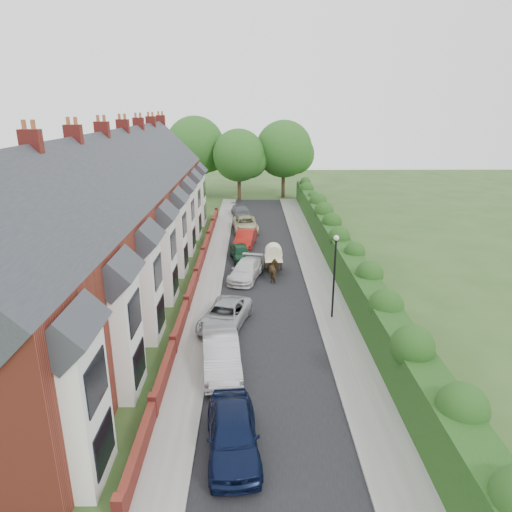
{
  "coord_description": "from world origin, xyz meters",
  "views": [
    {
      "loc": [
        -1.36,
        -20.57,
        12.08
      ],
      "look_at": [
        -1.06,
        9.28,
        2.2
      ],
      "focal_mm": 32.0,
      "sensor_mm": 36.0,
      "label": 1
    }
  ],
  "objects": [
    {
      "name": "car_silver_b",
      "position": [
        -2.9,
        3.12,
        0.68
      ],
      "size": [
        3.4,
        5.27,
        1.35
      ],
      "primitive_type": "imported",
      "rotation": [
        0.0,
        0.0,
        -0.26
      ],
      "color": "#A0A4A7",
      "rests_on": "ground"
    },
    {
      "name": "pavement_hedge_side",
      "position": [
        3.6,
        11.0,
        0.06
      ],
      "size": [
        2.2,
        58.0,
        0.12
      ],
      "primitive_type": "cube",
      "color": "gray",
      "rests_on": "ground"
    },
    {
      "name": "horse",
      "position": [
        0.29,
        10.28,
        0.72
      ],
      "size": [
        0.99,
        1.78,
        1.43
      ],
      "primitive_type": "imported",
      "rotation": [
        0.0,
        0.0,
        3.27
      ],
      "color": "#4D391C",
      "rests_on": "ground"
    },
    {
      "name": "car_red",
      "position": [
        -1.93,
        18.72,
        0.74
      ],
      "size": [
        2.17,
        4.64,
        1.47
      ],
      "primitive_type": "imported",
      "rotation": [
        0.0,
        0.0,
        -0.14
      ],
      "color": "maroon",
      "rests_on": "ground"
    },
    {
      "name": "car_beige",
      "position": [
        -1.99,
        23.99,
        0.71
      ],
      "size": [
        2.88,
        5.35,
        1.43
      ],
      "primitive_type": "imported",
      "rotation": [
        0.0,
        0.0,
        0.1
      ],
      "color": "#BFB78A",
      "rests_on": "ground"
    },
    {
      "name": "horse_cart",
      "position": [
        0.29,
        12.11,
        1.25
      ],
      "size": [
        1.37,
        3.02,
        2.18
      ],
      "color": "black",
      "rests_on": "ground"
    },
    {
      "name": "lamppost",
      "position": [
        3.4,
        4.0,
        3.3
      ],
      "size": [
        0.32,
        0.32,
        5.16
      ],
      "color": "black",
      "rests_on": "ground"
    },
    {
      "name": "tree_far_left",
      "position": [
        -2.65,
        40.08,
        5.71
      ],
      "size": [
        7.14,
        6.8,
        9.29
      ],
      "color": "#332316",
      "rests_on": "ground"
    },
    {
      "name": "garden_wall_row",
      "position": [
        -5.35,
        10.0,
        0.46
      ],
      "size": [
        0.35,
        40.35,
        1.1
      ],
      "color": "maroon",
      "rests_on": "ground"
    },
    {
      "name": "ground",
      "position": [
        0.0,
        0.0,
        0.0
      ],
      "size": [
        140.0,
        140.0,
        0.0
      ],
      "primitive_type": "plane",
      "color": "#2D4C1E",
      "rests_on": "ground"
    },
    {
      "name": "road",
      "position": [
        -0.5,
        11.0,
        0.01
      ],
      "size": [
        6.0,
        58.0,
        0.02
      ],
      "primitive_type": "cube",
      "color": "black",
      "rests_on": "ground"
    },
    {
      "name": "car_green",
      "position": [
        -2.24,
        14.82,
        0.64
      ],
      "size": [
        2.24,
        4.01,
        1.29
      ],
      "primitive_type": "imported",
      "rotation": [
        0.0,
        0.0,
        0.2
      ],
      "color": "#113921",
      "rests_on": "ground"
    },
    {
      "name": "car_grey",
      "position": [
        -2.54,
        30.01,
        0.66
      ],
      "size": [
        2.66,
        4.83,
        1.33
      ],
      "primitive_type": "imported",
      "rotation": [
        0.0,
        0.0,
        0.18
      ],
      "color": "#56585D",
      "rests_on": "ground"
    },
    {
      "name": "terrace_row",
      "position": [
        -10.87,
        9.98,
        4.47
      ],
      "size": [
        9.05,
        40.5,
        11.5
      ],
      "color": "maroon",
      "rests_on": "ground"
    },
    {
      "name": "kerb_house_side",
      "position": [
        -3.55,
        11.0,
        0.07
      ],
      "size": [
        0.18,
        58.0,
        0.13
      ],
      "primitive_type": "cube",
      "color": "gray",
      "rests_on": "ground"
    },
    {
      "name": "kerb_hedge_side",
      "position": [
        2.55,
        11.0,
        0.07
      ],
      "size": [
        0.18,
        58.0,
        0.13
      ],
      "primitive_type": "cube",
      "color": "gray",
      "rests_on": "ground"
    },
    {
      "name": "car_white",
      "position": [
        -1.79,
        10.6,
        0.67
      ],
      "size": [
        2.94,
        4.92,
        1.33
      ],
      "primitive_type": "imported",
      "rotation": [
        0.0,
        0.0,
        -0.25
      ],
      "color": "silver",
      "rests_on": "ground"
    },
    {
      "name": "tree_far_right",
      "position": [
        3.39,
        42.08,
        6.31
      ],
      "size": [
        7.98,
        7.6,
        10.31
      ],
      "color": "#332316",
      "rests_on": "ground"
    },
    {
      "name": "car_silver_a",
      "position": [
        -2.83,
        -1.41,
        0.8
      ],
      "size": [
        2.26,
        5.03,
        1.6
      ],
      "primitive_type": "imported",
      "rotation": [
        0.0,
        0.0,
        0.12
      ],
      "color": "#A5A5A9",
      "rests_on": "ground"
    },
    {
      "name": "car_navy",
      "position": [
        -2.07,
        -6.89,
        0.79
      ],
      "size": [
        2.29,
        4.79,
        1.58
      ],
      "primitive_type": "imported",
      "rotation": [
        0.0,
        0.0,
        0.09
      ],
      "color": "black",
      "rests_on": "ground"
    },
    {
      "name": "tree_far_back",
      "position": [
        -8.59,
        43.08,
        6.62
      ],
      "size": [
        8.4,
        8.0,
        10.82
      ],
      "color": "#332316",
      "rests_on": "ground"
    },
    {
      "name": "hedge",
      "position": [
        5.4,
        11.0,
        1.6
      ],
      "size": [
        2.1,
        58.0,
        2.85
      ],
      "color": "#1B3C13",
      "rests_on": "ground"
    },
    {
      "name": "pavement_house_side",
      "position": [
        -4.35,
        11.0,
        0.06
      ],
      "size": [
        1.7,
        58.0,
        0.12
      ],
      "primitive_type": "cube",
      "color": "gray",
      "rests_on": "ground"
    }
  ]
}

